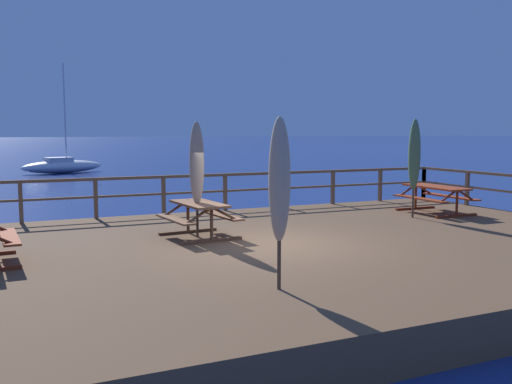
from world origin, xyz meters
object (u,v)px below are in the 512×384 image
Objects in this scene: picnic_table_back_right at (436,193)px; patio_umbrella_short_back at (197,164)px; patio_umbrella_tall_mid_left at (279,180)px; picnic_table_front_left at (199,212)px; patio_umbrella_tall_mid_right at (414,155)px; sailboat_distant at (62,166)px.

patio_umbrella_short_back reaches higher than picnic_table_back_right.
patio_umbrella_tall_mid_left is (-0.21, -4.38, -0.00)m from patio_umbrella_short_back.
patio_umbrella_short_back is at bearing -174.15° from picnic_table_back_right.
picnic_table_front_left is at bearing -26.34° from patio_umbrella_short_back.
patio_umbrella_tall_mid_right reaches higher than patio_umbrella_short_back.
picnic_table_back_right is at bearing 6.02° from picnic_table_front_left.
sailboat_distant is (0.11, 30.57, -1.74)m from patio_umbrella_short_back.
patio_umbrella_tall_mid_left is 0.33× the size of sailboat_distant.
patio_umbrella_tall_mid_left is at bearing -93.22° from picnic_table_front_left.
patio_umbrella_tall_mid_right reaches higher than picnic_table_back_right.
patio_umbrella_tall_mid_right is 0.34× the size of sailboat_distant.
picnic_table_back_right is 0.78× the size of patio_umbrella_tall_mid_right.
patio_umbrella_tall_mid_right is at bearing 3.25° from picnic_table_front_left.
patio_umbrella_tall_mid_right is at bearing -78.64° from sailboat_distant.
picnic_table_front_left is 30.59m from sailboat_distant.
picnic_table_back_right is at bearing 20.07° from patio_umbrella_tall_mid_right.
patio_umbrella_tall_mid_right is 30.89m from sailboat_distant.
picnic_table_back_right is (7.29, 0.77, 0.01)m from picnic_table_front_left.
patio_umbrella_tall_mid_left reaches higher than picnic_table_back_right.
patio_umbrella_short_back is at bearing 153.66° from picnic_table_front_left.
patio_umbrella_tall_mid_right reaches higher than patio_umbrella_tall_mid_left.
sailboat_distant is (-7.22, 29.82, -0.69)m from picnic_table_back_right.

